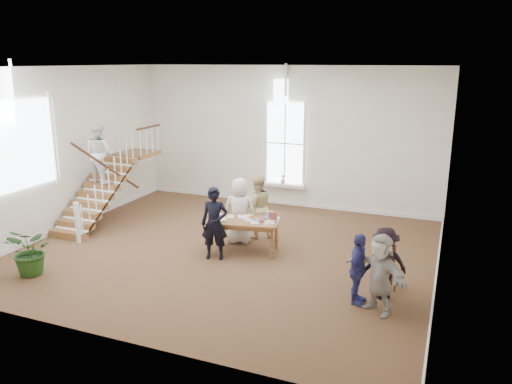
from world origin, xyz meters
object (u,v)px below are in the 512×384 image
at_px(woman_cluster_c, 380,274).
at_px(side_chair, 386,264).
at_px(elderly_woman, 239,210).
at_px(woman_cluster_b, 384,263).
at_px(floor_plant, 31,251).
at_px(library_table, 243,223).
at_px(person_yellow, 257,207).
at_px(woman_cluster_a, 358,269).
at_px(police_officer, 215,224).

distance_m(woman_cluster_c, side_chair, 1.20).
xyz_separation_m(elderly_woman, woman_cluster_b, (3.95, -1.83, -0.13)).
bearing_deg(floor_plant, woman_cluster_b, 13.62).
relative_size(library_table, woman_cluster_b, 1.29).
relative_size(woman_cluster_b, woman_cluster_c, 0.95).
relative_size(elderly_woman, person_yellow, 1.01).
distance_m(woman_cluster_b, side_chair, 0.57).
relative_size(woman_cluster_a, floor_plant, 1.28).
relative_size(woman_cluster_a, woman_cluster_b, 0.97).
distance_m(police_officer, woman_cluster_b, 4.10).
bearing_deg(person_yellow, elderly_woman, 24.37).
bearing_deg(woman_cluster_b, library_table, -49.38).
relative_size(library_table, side_chair, 2.11).
distance_m(person_yellow, floor_plant, 5.58).
relative_size(woman_cluster_b, side_chair, 1.63).
relative_size(library_table, elderly_woman, 1.10).
height_order(woman_cluster_c, side_chair, woman_cluster_c).
bearing_deg(woman_cluster_a, library_table, 66.50).
relative_size(person_yellow, woman_cluster_a, 1.20).
height_order(library_table, floor_plant, floor_plant).
xyz_separation_m(elderly_woman, side_chair, (3.93, -1.31, -0.37)).
bearing_deg(woman_cluster_b, police_officer, -38.68).
bearing_deg(woman_cluster_a, elderly_woman, 61.49).
height_order(woman_cluster_b, woman_cluster_c, woman_cluster_c).
xyz_separation_m(person_yellow, side_chair, (3.63, -1.81, -0.36)).
bearing_deg(woman_cluster_c, woman_cluster_b, 124.67).
xyz_separation_m(woman_cluster_b, woman_cluster_c, (0.00, -0.65, 0.04)).
relative_size(person_yellow, floor_plant, 1.53).
bearing_deg(library_table, elderly_woman, 109.60).
height_order(library_table, woman_cluster_c, woman_cluster_c).
bearing_deg(floor_plant, side_chair, 17.39).
height_order(woman_cluster_b, side_chair, woman_cluster_b).
relative_size(elderly_woman, side_chair, 1.91).
height_order(elderly_woman, side_chair, elderly_woman).
xyz_separation_m(person_yellow, woman_cluster_c, (3.65, -2.98, -0.08)).
height_order(police_officer, woman_cluster_a, police_officer).
relative_size(person_yellow, woman_cluster_c, 1.10).
bearing_deg(woman_cluster_c, side_chair, 125.79).
xyz_separation_m(person_yellow, woman_cluster_a, (3.21, -2.78, -0.14)).
bearing_deg(floor_plant, woman_cluster_a, 10.93).
distance_m(woman_cluster_a, floor_plant, 7.09).
distance_m(police_officer, woman_cluster_c, 4.24).
distance_m(floor_plant, side_chair, 7.73).
bearing_deg(library_table, woman_cluster_a, -38.71).
relative_size(police_officer, side_chair, 1.95).
distance_m(library_table, floor_plant, 4.86).
relative_size(police_officer, person_yellow, 1.03).
bearing_deg(police_officer, woman_cluster_b, -22.20).
relative_size(woman_cluster_b, floor_plant, 1.32).
relative_size(library_table, woman_cluster_c, 1.23).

